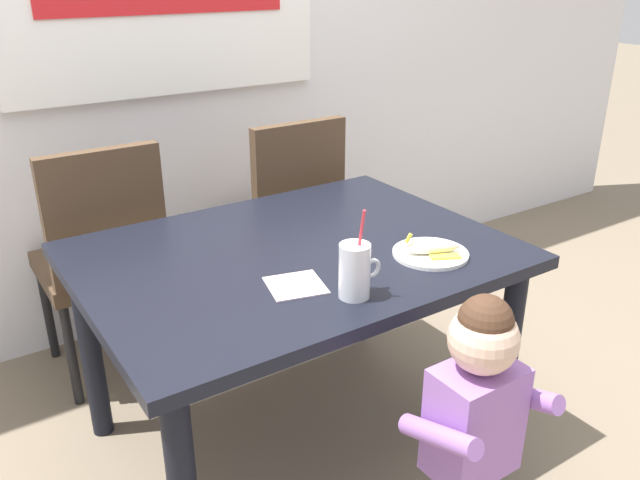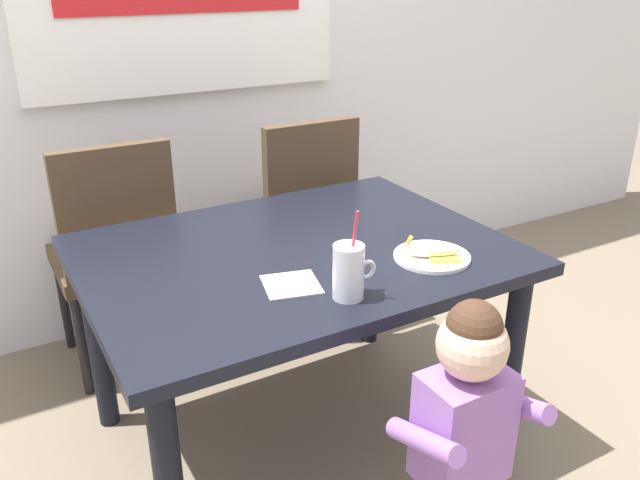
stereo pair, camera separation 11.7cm
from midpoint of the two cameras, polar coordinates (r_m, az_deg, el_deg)
The scene contains 9 objects.
ground_plane at distance 2.39m, azimuth -3.44°, elevation -16.84°, with size 24.00×24.00×0.00m, color #7A6B56.
dining_table at distance 2.04m, azimuth -3.85°, elevation -3.32°, with size 1.29×0.97×0.72m.
dining_chair_left at distance 2.57m, azimuth -19.87°, elevation -0.98°, with size 0.44×0.45×0.96m.
dining_chair_right at distance 2.80m, azimuth -4.22°, elevation 2.39°, with size 0.44×0.44×0.96m.
toddler_standing at distance 1.68m, azimuth 11.59°, elevation -14.42°, with size 0.33×0.24×0.84m.
milk_cup at distance 1.69m, azimuth 1.12°, elevation -3.01°, with size 0.13×0.08×0.25m.
snack_plate at distance 1.98m, azimuth 8.06°, elevation -1.21°, with size 0.23×0.23×0.01m, color white.
peeled_banana at distance 1.95m, azimuth 8.28°, elevation -0.69°, with size 0.17×0.14×0.07m.
paper_napkin at distance 1.78m, azimuth -4.06°, elevation -4.04°, with size 0.15×0.15×0.00m, color silver.
Camera 1 is at (-0.94, -1.57, 1.54)m, focal length 36.25 mm.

